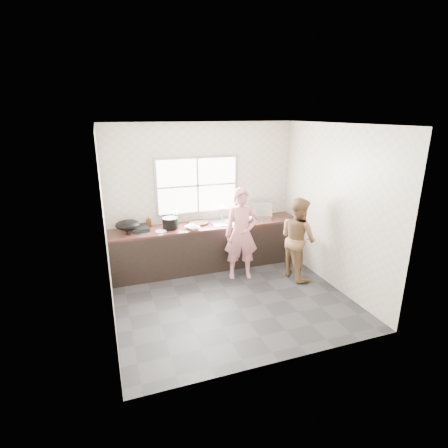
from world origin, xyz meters
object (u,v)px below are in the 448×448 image
object	(u,v)px
person_side	(298,238)
bowl_mince	(194,228)
cutting_board	(199,223)
bottle_brown_short	(170,223)
wok	(128,225)
burner	(137,228)
pot_lid_right	(141,228)
woman	(241,237)
black_pot	(170,223)
glass_jar	(165,224)
bottle_green	(176,217)
dish_rack	(260,210)
bowl_held	(228,221)
bowl_crabs	(245,220)
plate_food	(161,231)
bottle_brown_tall	(149,222)
pot_lid_left	(142,233)

from	to	relation	value
person_side	bowl_mince	distance (m)	1.85
bowl_mince	cutting_board	bearing A→B (deg)	60.16
bottle_brown_short	wok	world-z (taller)	wok
burner	pot_lid_right	bearing A→B (deg)	51.36
woman	black_pot	distance (m)	1.30
person_side	wok	distance (m)	2.99
bowl_mince	pot_lid_right	xyz separation A→B (m)	(-0.89, 0.42, -0.02)
woman	person_side	distance (m)	1.00
person_side	glass_jar	world-z (taller)	person_side
black_pot	bottle_green	size ratio (longest dim) A/B	1.07
dish_rack	bowl_held	bearing A→B (deg)	-152.79
glass_jar	bottle_green	bearing A→B (deg)	19.35
bowl_crabs	plate_food	world-z (taller)	bowl_crabs
person_side	burner	size ratio (longest dim) A/B	3.91
person_side	black_pot	distance (m)	2.29
bottle_brown_short	glass_jar	size ratio (longest dim) A/B	1.89
bowl_mince	bottle_brown_short	world-z (taller)	bottle_brown_short
cutting_board	woman	bearing A→B (deg)	-50.56
person_side	dish_rack	size ratio (longest dim) A/B	3.40
cutting_board	bottle_brown_short	bearing A→B (deg)	-172.82
woman	cutting_board	xyz separation A→B (m)	(-0.58, 0.70, 0.11)
person_side	bowl_held	size ratio (longest dim) A/B	7.74
woman	person_side	xyz separation A→B (m)	(0.95, -0.32, -0.03)
dish_rack	wok	bearing A→B (deg)	-161.99
bottle_green	bottle_brown_short	bearing A→B (deg)	-126.06
pot_lid_right	person_side	bearing A→B (deg)	-23.58
wok	pot_lid_right	world-z (taller)	wok
bottle_brown_tall	cutting_board	bearing A→B (deg)	-8.24
woman	glass_jar	xyz separation A→B (m)	(-1.22, 0.74, 0.14)
person_side	bottle_brown_tall	world-z (taller)	person_side
wok	bowl_mince	bearing A→B (deg)	-11.75
cutting_board	burner	world-z (taller)	burner
woman	plate_food	size ratio (longest dim) A/B	7.76
woman	plate_food	world-z (taller)	woman
bottle_brown_tall	pot_lid_right	size ratio (longest dim) A/B	0.69
bottle_brown_short	pot_lid_right	xyz separation A→B (m)	(-0.52, 0.18, -0.08)
pot_lid_left	glass_jar	bearing A→B (deg)	28.79
bowl_mince	plate_food	distance (m)	0.58
cutting_board	bowl_mince	xyz separation A→B (m)	(-0.18, -0.31, 0.01)
bowl_mince	bottle_brown_short	distance (m)	0.45
wok	dish_rack	distance (m)	2.56
glass_jar	person_side	bearing A→B (deg)	-26.15
woman	black_pot	bearing A→B (deg)	165.50
pot_lid_left	bottle_brown_short	bearing A→B (deg)	13.75
pot_lid_left	pot_lid_right	size ratio (longest dim) A/B	0.96
cutting_board	glass_jar	distance (m)	0.64
bowl_mince	pot_lid_left	bearing A→B (deg)	172.87
bowl_mince	black_pot	xyz separation A→B (m)	(-0.39, 0.20, 0.07)
bottle_brown_short	glass_jar	world-z (taller)	bottle_brown_short
person_side	bottle_green	distance (m)	2.26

